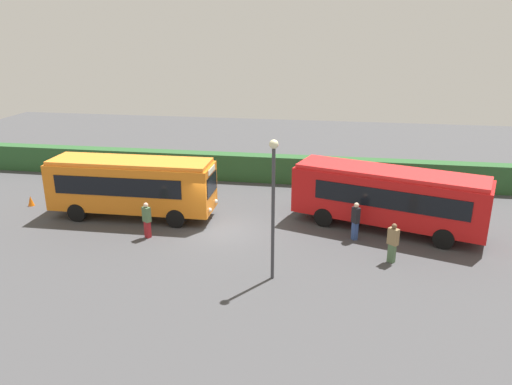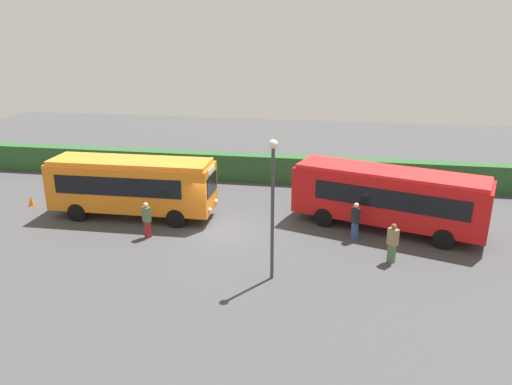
{
  "view_description": "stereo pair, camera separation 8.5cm",
  "coord_description": "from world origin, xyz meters",
  "px_view_note": "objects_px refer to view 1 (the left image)",
  "views": [
    {
      "loc": [
        5.74,
        -22.78,
        9.96
      ],
      "look_at": [
        1.73,
        1.29,
        1.69
      ],
      "focal_mm": 34.43,
      "sensor_mm": 36.0,
      "label": 1
    },
    {
      "loc": [
        5.82,
        -22.77,
        9.96
      ],
      "look_at": [
        1.73,
        1.29,
        1.69
      ],
      "focal_mm": 34.43,
      "sensor_mm": 36.0,
      "label": 2
    }
  ],
  "objects_px": {
    "bus_orange": "(132,184)",
    "lamppost": "(273,195)",
    "person_center": "(355,220)",
    "person_left": "(147,219)",
    "bus_red": "(388,195)",
    "person_far": "(393,242)",
    "person_right": "(373,195)",
    "traffic_cone": "(31,201)"
  },
  "relations": [
    {
      "from": "bus_orange",
      "to": "traffic_cone",
      "type": "xyz_separation_m",
      "value": [
        -6.65,
        0.63,
        -1.56
      ]
    },
    {
      "from": "person_center",
      "to": "lamppost",
      "type": "relative_size",
      "value": 0.33
    },
    {
      "from": "person_right",
      "to": "traffic_cone",
      "type": "relative_size",
      "value": 3.06
    },
    {
      "from": "bus_red",
      "to": "person_right",
      "type": "distance_m",
      "value": 2.63
    },
    {
      "from": "bus_orange",
      "to": "person_far",
      "type": "relative_size",
      "value": 4.89
    },
    {
      "from": "person_right",
      "to": "person_center",
      "type": "bearing_deg",
      "value": -101.1
    },
    {
      "from": "person_far",
      "to": "person_left",
      "type": "bearing_deg",
      "value": -55.25
    },
    {
      "from": "bus_orange",
      "to": "person_far",
      "type": "xyz_separation_m",
      "value": [
        13.47,
        -3.37,
        -0.89
      ]
    },
    {
      "from": "bus_red",
      "to": "person_right",
      "type": "xyz_separation_m",
      "value": [
        -0.56,
        2.42,
        -0.85
      ]
    },
    {
      "from": "bus_red",
      "to": "person_left",
      "type": "height_order",
      "value": "bus_red"
    },
    {
      "from": "person_center",
      "to": "lamppost",
      "type": "height_order",
      "value": "lamppost"
    },
    {
      "from": "traffic_cone",
      "to": "person_right",
      "type": "bearing_deg",
      "value": 6.69
    },
    {
      "from": "traffic_cone",
      "to": "lamppost",
      "type": "bearing_deg",
      "value": -22.74
    },
    {
      "from": "person_center",
      "to": "traffic_cone",
      "type": "bearing_deg",
      "value": 138.62
    },
    {
      "from": "person_left",
      "to": "person_right",
      "type": "relative_size",
      "value": 1.0
    },
    {
      "from": "bus_red",
      "to": "person_far",
      "type": "xyz_separation_m",
      "value": [
        -0.06,
        -3.88,
        -0.85
      ]
    },
    {
      "from": "bus_red",
      "to": "traffic_cone",
      "type": "xyz_separation_m",
      "value": [
        -20.18,
        0.12,
        -1.52
      ]
    },
    {
      "from": "person_far",
      "to": "lamppost",
      "type": "distance_m",
      "value": 6.15
    },
    {
      "from": "person_left",
      "to": "lamppost",
      "type": "relative_size",
      "value": 0.31
    },
    {
      "from": "person_center",
      "to": "person_right",
      "type": "relative_size",
      "value": 1.05
    },
    {
      "from": "person_center",
      "to": "person_right",
      "type": "bearing_deg",
      "value": 39.57
    },
    {
      "from": "bus_orange",
      "to": "person_left",
      "type": "distance_m",
      "value": 3.28
    },
    {
      "from": "bus_red",
      "to": "traffic_cone",
      "type": "relative_size",
      "value": 16.52
    },
    {
      "from": "bus_orange",
      "to": "bus_red",
      "type": "relative_size",
      "value": 0.91
    },
    {
      "from": "person_right",
      "to": "traffic_cone",
      "type": "distance_m",
      "value": 19.77
    },
    {
      "from": "bus_red",
      "to": "person_left",
      "type": "xyz_separation_m",
      "value": [
        -11.73,
        -3.11,
        -0.84
      ]
    },
    {
      "from": "bus_orange",
      "to": "person_center",
      "type": "relative_size",
      "value": 4.7
    },
    {
      "from": "bus_orange",
      "to": "person_left",
      "type": "xyz_separation_m",
      "value": [
        1.79,
        -2.6,
        -0.88
      ]
    },
    {
      "from": "bus_red",
      "to": "bus_orange",
      "type": "bearing_deg",
      "value": 20.09
    },
    {
      "from": "person_center",
      "to": "traffic_cone",
      "type": "distance_m",
      "value": 18.67
    },
    {
      "from": "bus_orange",
      "to": "person_far",
      "type": "height_order",
      "value": "bus_orange"
    },
    {
      "from": "person_right",
      "to": "person_far",
      "type": "relative_size",
      "value": 0.99
    },
    {
      "from": "person_far",
      "to": "lamppost",
      "type": "relative_size",
      "value": 0.31
    },
    {
      "from": "person_left",
      "to": "person_far",
      "type": "xyz_separation_m",
      "value": [
        11.68,
        -0.77,
        -0.0
      ]
    },
    {
      "from": "bus_red",
      "to": "lamppost",
      "type": "xyz_separation_m",
      "value": [
        -5.08,
        -6.21,
        1.83
      ]
    },
    {
      "from": "person_far",
      "to": "traffic_cone",
      "type": "xyz_separation_m",
      "value": [
        -20.13,
        4.0,
        -0.68
      ]
    },
    {
      "from": "person_left",
      "to": "person_right",
      "type": "height_order",
      "value": "person_left"
    },
    {
      "from": "traffic_cone",
      "to": "person_left",
      "type": "bearing_deg",
      "value": -20.91
    },
    {
      "from": "person_center",
      "to": "traffic_cone",
      "type": "height_order",
      "value": "person_center"
    },
    {
      "from": "bus_red",
      "to": "person_center",
      "type": "relative_size",
      "value": 5.16
    },
    {
      "from": "bus_orange",
      "to": "lamppost",
      "type": "height_order",
      "value": "lamppost"
    },
    {
      "from": "person_center",
      "to": "person_right",
      "type": "height_order",
      "value": "person_center"
    }
  ]
}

